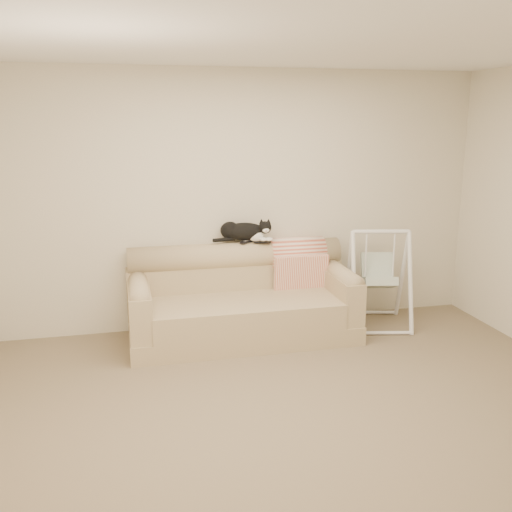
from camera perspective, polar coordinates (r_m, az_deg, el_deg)
The scene contains 8 objects.
ground_plane at distance 4.37m, azimuth 4.28°, elevation -15.43°, with size 5.00×5.00×0.00m, color brown.
room_shell at distance 3.87m, azimuth 4.68°, elevation 4.77°, with size 5.04×4.04×2.60m.
sofa at distance 5.65m, azimuth -1.46°, elevation -4.63°, with size 2.20×0.93×0.90m.
remote_a at distance 5.75m, azimuth -0.84°, elevation 1.49°, with size 0.18×0.14×0.03m.
remote_b at distance 5.74m, azimuth 0.63°, elevation 1.45°, with size 0.18×0.08×0.02m.
tuxedo_cat at distance 5.74m, azimuth -1.18°, elevation 2.48°, with size 0.60×0.31×0.24m.
throw_blanket at distance 5.91m, azimuth 4.13°, elevation -0.04°, with size 0.56×0.38×0.58m.
baby_swing at distance 6.05m, azimuth 12.15°, elevation -2.12°, with size 0.75×0.78×1.02m.
Camera 1 is at (-1.18, -3.63, 2.12)m, focal length 40.00 mm.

